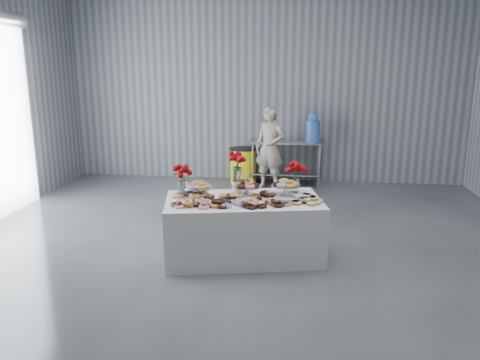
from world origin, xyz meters
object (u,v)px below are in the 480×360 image
object	(u,v)px
water_jug	(313,128)
display_table	(243,228)
prep_table	(286,154)
trash_barrel	(243,166)
person	(270,148)

from	to	relation	value
water_jug	display_table	bearing A→B (deg)	-103.87
display_table	prep_table	world-z (taller)	prep_table
display_table	trash_barrel	distance (m)	3.74
prep_table	trash_barrel	distance (m)	0.90
prep_table	water_jug	bearing A→B (deg)	-0.00
water_jug	person	world-z (taller)	person
display_table	trash_barrel	size ratio (longest dim) A/B	2.63
display_table	person	distance (m)	3.44
water_jug	trash_barrel	size ratio (longest dim) A/B	0.77
water_jug	person	bearing A→B (deg)	-159.74
water_jug	trash_barrel	world-z (taller)	water_jug
display_table	person	size ratio (longest dim) A/B	1.20
display_table	trash_barrel	bearing A→B (deg)	96.86
person	trash_barrel	bearing A→B (deg)	169.85
trash_barrel	prep_table	bearing A→B (deg)	0.00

